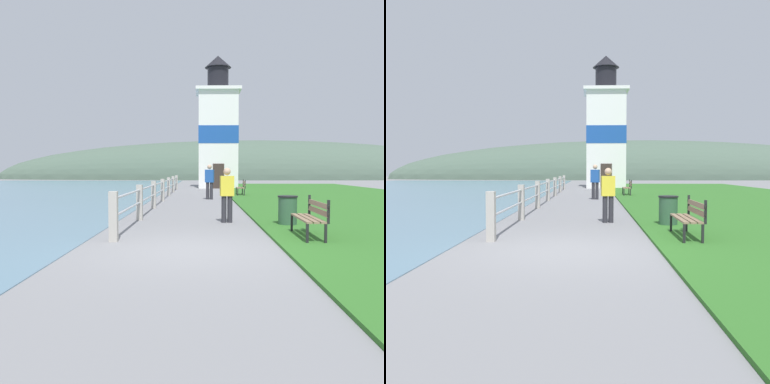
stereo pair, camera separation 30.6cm
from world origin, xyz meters
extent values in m
plane|color=slate|center=(0.00, 0.00, 0.00)|extent=(160.00, 160.00, 0.00)
cube|color=#2D6623|center=(7.78, 14.37, 0.03)|extent=(12.00, 43.12, 0.06)
cube|color=#A8A399|center=(-1.68, 1.00, 0.54)|extent=(0.18, 0.18, 1.09)
cube|color=#A8A399|center=(-1.68, 4.91, 0.54)|extent=(0.18, 0.18, 1.09)
cube|color=#A8A399|center=(-1.68, 8.81, 0.54)|extent=(0.18, 0.18, 1.09)
cube|color=#A8A399|center=(-1.68, 12.72, 0.54)|extent=(0.18, 0.18, 1.09)
cube|color=#A8A399|center=(-1.68, 16.62, 0.54)|extent=(0.18, 0.18, 1.09)
cube|color=#A8A399|center=(-1.68, 20.53, 0.54)|extent=(0.18, 0.18, 1.09)
cube|color=#A8A399|center=(-1.68, 24.44, 0.54)|extent=(0.18, 0.18, 1.09)
cylinder|color=#B2B2B7|center=(-1.68, 12.72, 0.92)|extent=(0.06, 23.44, 0.06)
cylinder|color=#B2B2B7|center=(-1.68, 12.72, 0.54)|extent=(0.06, 23.44, 0.06)
cube|color=#846B51|center=(2.44, 1.44, 0.47)|extent=(0.15, 1.73, 0.04)
cube|color=#846B51|center=(2.58, 1.43, 0.47)|extent=(0.15, 1.73, 0.04)
cube|color=#846B51|center=(2.73, 1.43, 0.47)|extent=(0.15, 1.73, 0.04)
cube|color=#846B51|center=(2.82, 1.43, 0.79)|extent=(0.09, 1.73, 0.11)
cube|color=#846B51|center=(2.82, 1.43, 0.63)|extent=(0.09, 1.73, 0.11)
cube|color=black|center=(2.38, 0.60, 0.23)|extent=(0.05, 0.05, 0.45)
cube|color=black|center=(2.42, 2.28, 0.23)|extent=(0.05, 0.05, 0.45)
cube|color=black|center=(2.75, 0.59, 0.23)|extent=(0.05, 0.05, 0.45)
cube|color=black|center=(2.79, 2.27, 0.23)|extent=(0.05, 0.05, 0.45)
cube|color=black|center=(2.80, 0.59, 0.70)|extent=(0.05, 0.05, 0.49)
cube|color=black|center=(2.84, 2.27, 0.70)|extent=(0.05, 0.05, 0.49)
cube|color=#846B51|center=(2.35, 17.01, 0.47)|extent=(0.16, 1.62, 0.04)
cube|color=#846B51|center=(2.50, 17.00, 0.47)|extent=(0.16, 1.62, 0.04)
cube|color=#846B51|center=(2.64, 17.00, 0.47)|extent=(0.16, 1.62, 0.04)
cube|color=#846B51|center=(2.73, 17.00, 0.79)|extent=(0.10, 1.62, 0.11)
cube|color=#846B51|center=(2.73, 17.00, 0.63)|extent=(0.10, 1.62, 0.11)
cube|color=black|center=(2.29, 16.22, 0.23)|extent=(0.05, 0.05, 0.45)
cube|color=black|center=(2.33, 17.79, 0.23)|extent=(0.05, 0.05, 0.45)
cube|color=black|center=(2.66, 16.21, 0.23)|extent=(0.05, 0.05, 0.45)
cube|color=black|center=(2.70, 17.78, 0.23)|extent=(0.05, 0.05, 0.45)
cube|color=black|center=(2.71, 16.21, 0.70)|extent=(0.05, 0.05, 0.49)
cube|color=black|center=(2.75, 17.78, 0.70)|extent=(0.05, 0.05, 0.49)
cube|color=white|center=(1.59, 27.74, 3.95)|extent=(3.18, 3.18, 7.89)
cube|color=#194799|center=(1.59, 27.74, 4.34)|extent=(3.22, 3.22, 1.42)
cube|color=white|center=(1.59, 27.74, 8.02)|extent=(3.65, 3.65, 0.25)
cylinder|color=black|center=(1.59, 27.74, 9.04)|extent=(1.75, 1.75, 1.79)
cone|color=black|center=(1.59, 27.74, 10.43)|extent=(2.18, 2.18, 0.98)
cube|color=#332823|center=(1.59, 26.13, 1.00)|extent=(0.90, 0.06, 2.00)
cylinder|color=#28282D|center=(0.54, 13.91, 0.44)|extent=(0.16, 0.16, 0.88)
cylinder|color=#28282D|center=(0.73, 13.86, 0.44)|extent=(0.16, 0.16, 0.88)
cube|color=#1E4C99|center=(0.63, 13.88, 1.21)|extent=(0.48, 0.34, 0.66)
sphere|color=tan|center=(0.63, 13.88, 1.68)|extent=(0.24, 0.24, 0.24)
cylinder|color=#28282D|center=(0.87, 4.34, 0.39)|extent=(0.15, 0.15, 0.78)
cylinder|color=#28282D|center=(1.05, 4.36, 0.39)|extent=(0.15, 0.15, 0.78)
cube|color=yellow|center=(0.96, 4.35, 1.07)|extent=(0.41, 0.25, 0.59)
sphere|color=tan|center=(0.96, 4.35, 1.50)|extent=(0.21, 0.21, 0.21)
cylinder|color=#2D5138|center=(2.57, 3.55, 0.40)|extent=(0.50, 0.50, 0.80)
cylinder|color=black|center=(2.57, 3.55, 0.82)|extent=(0.54, 0.54, 0.04)
ellipsoid|color=#475B4C|center=(8.00, 58.75, 0.00)|extent=(80.00, 16.00, 12.00)
camera|label=1|loc=(0.21, -8.12, 1.57)|focal=40.00mm
camera|label=2|loc=(0.51, -8.12, 1.57)|focal=40.00mm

